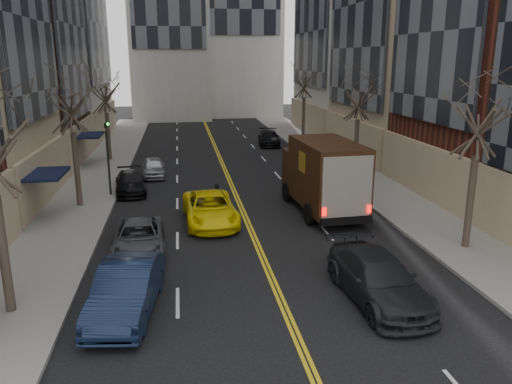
% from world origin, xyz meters
% --- Properties ---
extents(sidewalk_left, '(4.00, 66.00, 0.15)m').
position_xyz_m(sidewalk_left, '(-9.00, 27.00, 0.07)').
color(sidewalk_left, slate).
rests_on(sidewalk_left, ground).
extents(sidewalk_right, '(4.00, 66.00, 0.15)m').
position_xyz_m(sidewalk_right, '(9.00, 27.00, 0.07)').
color(sidewalk_right, slate).
rests_on(sidewalk_right, ground).
extents(tree_lf_mid, '(3.20, 3.20, 8.91)m').
position_xyz_m(tree_lf_mid, '(-8.80, 20.00, 6.60)').
color(tree_lf_mid, '#382D23').
rests_on(tree_lf_mid, sidewalk_left).
extents(tree_lf_far, '(3.20, 3.20, 8.12)m').
position_xyz_m(tree_lf_far, '(-8.80, 33.00, 6.02)').
color(tree_lf_far, '#382D23').
rests_on(tree_lf_far, sidewalk_left).
extents(tree_rt_near, '(3.20, 3.20, 8.71)m').
position_xyz_m(tree_rt_near, '(8.80, 11.00, 6.45)').
color(tree_rt_near, '#382D23').
rests_on(tree_rt_near, sidewalk_right).
extents(tree_rt_mid, '(3.20, 3.20, 8.32)m').
position_xyz_m(tree_rt_mid, '(8.80, 25.00, 6.17)').
color(tree_rt_mid, '#382D23').
rests_on(tree_rt_mid, sidewalk_right).
extents(tree_rt_far, '(3.20, 3.20, 9.11)m').
position_xyz_m(tree_rt_far, '(8.80, 40.00, 6.74)').
color(tree_rt_far, '#382D23').
rests_on(tree_rt_far, sidewalk_right).
extents(traffic_signal, '(0.29, 0.26, 4.70)m').
position_xyz_m(traffic_signal, '(-7.39, 22.00, 2.82)').
color(traffic_signal, black).
rests_on(traffic_signal, sidewalk_left).
extents(ups_truck, '(3.22, 7.26, 3.90)m').
position_xyz_m(ups_truck, '(4.20, 17.23, 1.96)').
color(ups_truck, black).
rests_on(ups_truck, ground).
extents(observer_sedan, '(2.53, 5.49, 1.55)m').
position_xyz_m(observer_sedan, '(3.26, 7.19, 0.78)').
color(observer_sedan, black).
rests_on(observer_sedan, ground).
extents(taxi, '(2.73, 5.47, 1.49)m').
position_xyz_m(taxi, '(-1.85, 16.28, 0.74)').
color(taxi, yellow).
rests_on(taxi, ground).
extents(pedestrian, '(0.52, 0.65, 1.53)m').
position_xyz_m(pedestrian, '(-1.33, 18.21, 0.76)').
color(pedestrian, black).
rests_on(pedestrian, ground).
extents(parked_lf_b, '(2.34, 5.14, 1.64)m').
position_xyz_m(parked_lf_b, '(-5.10, 7.54, 0.82)').
color(parked_lf_b, '#101A32').
rests_on(parked_lf_b, ground).
extents(parked_lf_c, '(2.35, 4.73, 1.29)m').
position_xyz_m(parked_lf_c, '(-5.10, 12.83, 0.64)').
color(parked_lf_c, '#43454A').
rests_on(parked_lf_c, ground).
extents(parked_lf_d, '(2.25, 4.55, 1.27)m').
position_xyz_m(parked_lf_d, '(-6.30, 22.83, 0.64)').
color(parked_lf_d, black).
rests_on(parked_lf_d, ground).
extents(parked_lf_e, '(1.76, 3.88, 1.29)m').
position_xyz_m(parked_lf_e, '(-5.10, 27.03, 0.64)').
color(parked_lf_e, '#9EA0A5').
rests_on(parked_lf_e, ground).
extents(parked_rt_a, '(1.92, 4.29, 1.37)m').
position_xyz_m(parked_rt_a, '(5.10, 21.84, 0.68)').
color(parked_rt_a, '#484A4F').
rests_on(parked_rt_a, ground).
extents(parked_rt_b, '(2.49, 4.73, 1.27)m').
position_xyz_m(parked_rt_b, '(6.30, 29.91, 0.63)').
color(parked_rt_b, '#A3A6AB').
rests_on(parked_rt_b, ground).
extents(parked_rt_c, '(2.50, 4.96, 1.38)m').
position_xyz_m(parked_rt_c, '(5.10, 38.36, 0.69)').
color(parked_rt_c, black).
rests_on(parked_rt_c, ground).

